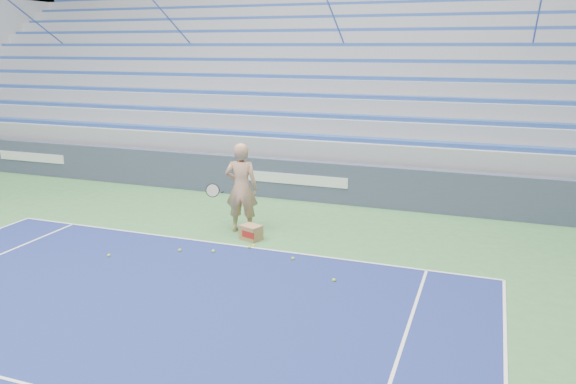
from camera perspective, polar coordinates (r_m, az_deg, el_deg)
name	(u,v)px	position (r m, az deg, el deg)	size (l,w,h in m)	color
sponsor_barrier	(293,179)	(15.45, 0.49, 1.29)	(30.00, 0.32, 1.10)	#3C435B
bleachers	(346,96)	(20.59, 5.92, 9.65)	(31.00, 9.15, 7.30)	#999DA2
tennis_player	(241,188)	(12.65, -4.76, 0.43)	(1.02, 0.93, 2.04)	tan
ball_box	(251,232)	(12.31, -3.78, -4.12)	(0.52, 0.46, 0.32)	#9F754D
tennis_ball_0	(213,251)	(11.67, -7.60, -5.97)	(0.07, 0.07, 0.07)	#B8E72F
tennis_ball_1	(293,259)	(11.18, 0.49, -6.78)	(0.07, 0.07, 0.07)	#B8E72F
tennis_ball_2	(109,256)	(11.89, -17.75, -6.16)	(0.07, 0.07, 0.07)	#B8E72F
tennis_ball_3	(180,250)	(11.82, -10.94, -5.84)	(0.07, 0.07, 0.07)	#B8E72F
tennis_ball_4	(334,280)	(10.23, 4.69, -8.92)	(0.07, 0.07, 0.07)	#B8E72F
tennis_ball_5	(254,246)	(11.89, -3.50, -5.46)	(0.07, 0.07, 0.07)	#B8E72F
tennis_ball_6	(244,235)	(12.55, -4.52, -4.38)	(0.07, 0.07, 0.07)	#B8E72F
tennis_ball_7	(249,247)	(11.81, -3.96, -5.61)	(0.07, 0.07, 0.07)	#B8E72F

